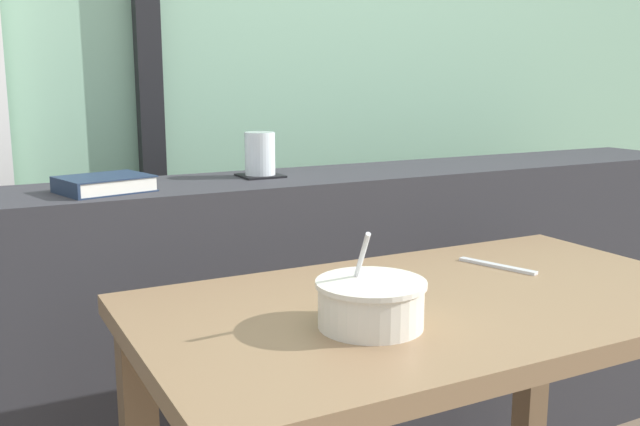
% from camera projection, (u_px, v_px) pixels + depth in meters
% --- Properties ---
extents(window_divider_post, '(0.07, 0.05, 2.60)m').
position_uv_depth(window_divider_post, '(146.00, 4.00, 1.99)').
color(window_divider_post, black).
rests_on(window_divider_post, ground).
extents(dark_console_ledge, '(2.80, 0.32, 0.86)m').
position_uv_depth(dark_console_ledge, '(260.00, 346.00, 1.77)').
color(dark_console_ledge, '#2D2D33').
rests_on(dark_console_ledge, ground).
extents(breakfast_table, '(1.06, 0.59, 0.72)m').
position_uv_depth(breakfast_table, '(437.00, 367.00, 1.25)').
color(breakfast_table, brown).
rests_on(breakfast_table, ground).
extents(coaster_square, '(0.10, 0.10, 0.00)m').
position_uv_depth(coaster_square, '(260.00, 176.00, 1.72)').
color(coaster_square, black).
rests_on(coaster_square, dark_console_ledge).
extents(juice_glass, '(0.07, 0.07, 0.10)m').
position_uv_depth(juice_glass, '(260.00, 155.00, 1.71)').
color(juice_glass, white).
rests_on(juice_glass, coaster_square).
extents(closed_book, '(0.21, 0.18, 0.03)m').
position_uv_depth(closed_book, '(104.00, 184.00, 1.49)').
color(closed_book, '#1E2D47').
rests_on(closed_book, dark_console_ledge).
extents(soup_bowl, '(0.17, 0.17, 0.16)m').
position_uv_depth(soup_bowl, '(371.00, 304.00, 1.08)').
color(soup_bowl, silver).
rests_on(soup_bowl, breakfast_table).
extents(fork_utensil, '(0.07, 0.17, 0.01)m').
position_uv_depth(fork_utensil, '(497.00, 266.00, 1.42)').
color(fork_utensil, silver).
rests_on(fork_utensil, breakfast_table).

